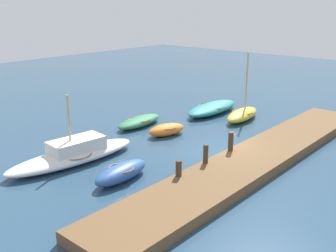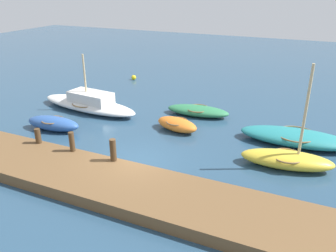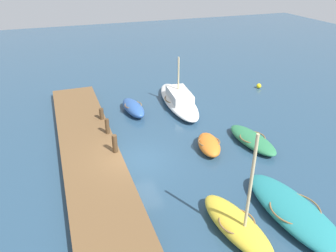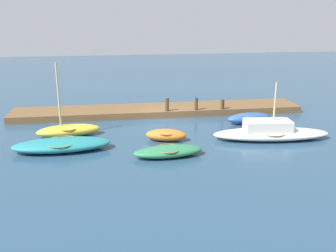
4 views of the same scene
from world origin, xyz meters
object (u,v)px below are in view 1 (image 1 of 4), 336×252
rowboat_blue (121,172)px  rowboat_green (139,121)px  dinghy_orange (167,130)px  mooring_post_mid_east (231,141)px  mooring_post_mid_west (206,154)px  motorboat_teal (212,108)px  sailboat_white (74,154)px  rowboat_yellow (242,114)px  mooring_post_west (179,168)px

rowboat_blue → rowboat_green: rowboat_blue is taller
dinghy_orange → rowboat_blue: bearing=-142.7°
mooring_post_mid_east → mooring_post_mid_west: bearing=180.0°
dinghy_orange → motorboat_teal: size_ratio=0.48×
sailboat_white → rowboat_blue: sailboat_white is taller
mooring_post_mid_west → rowboat_yellow: bearing=20.6°
sailboat_white → mooring_post_west: bearing=-71.2°
rowboat_blue → rowboat_yellow: bearing=-0.3°
dinghy_orange → mooring_post_mid_west: (-3.07, -5.27, 0.61)m
rowboat_blue → motorboat_teal: bearing=11.4°
sailboat_white → mooring_post_mid_east: 8.32m
motorboat_teal → mooring_post_mid_west: (-9.36, -6.19, 0.60)m
rowboat_yellow → rowboat_blue: 12.64m
mooring_post_west → mooring_post_mid_east: (4.33, 0.00, 0.14)m
rowboat_blue → rowboat_green: size_ratio=0.83×
rowboat_yellow → mooring_post_mid_west: size_ratio=5.08×
dinghy_orange → motorboat_teal: 6.36m
motorboat_teal → rowboat_yellow: bearing=-95.5°
rowboat_green → mooring_post_mid_west: (-3.34, -7.99, 0.66)m
rowboat_yellow → mooring_post_mid_west: 9.88m
sailboat_white → rowboat_yellow: rowboat_yellow is taller
mooring_post_west → dinghy_orange: bearing=45.7°
rowboat_yellow → rowboat_green: rowboat_yellow is taller
mooring_post_mid_west → mooring_post_mid_east: (2.25, 0.00, 0.04)m
sailboat_white → rowboat_green: 7.14m
dinghy_orange → sailboat_white: (-6.58, 0.70, 0.10)m
rowboat_yellow → rowboat_blue: (-12.60, -1.04, -0.01)m
rowboat_blue → mooring_post_mid_west: (3.37, -2.44, 0.57)m
sailboat_white → rowboat_blue: (0.13, -3.54, -0.07)m
sailboat_white → rowboat_green: bearing=21.8°
motorboat_teal → mooring_post_mid_west: bearing=-149.2°
mooring_post_mid_west → mooring_post_mid_east: size_ratio=0.92×
rowboat_blue → mooring_post_west: mooring_post_west is taller
dinghy_orange → rowboat_yellow: (6.16, -1.80, 0.05)m
mooring_post_west → mooring_post_mid_west: bearing=0.0°
dinghy_orange → motorboat_teal: motorboat_teal is taller
rowboat_green → mooring_post_west: (-5.42, -7.99, 0.57)m
mooring_post_mid_west → mooring_post_mid_east: bearing=0.0°
mooring_post_mid_east → dinghy_orange: bearing=81.2°
dinghy_orange → mooring_post_west: mooring_post_west is taller
dinghy_orange → sailboat_white: bearing=-172.6°
dinghy_orange → mooring_post_mid_west: 6.13m
motorboat_teal → mooring_post_west: bearing=-154.3°
mooring_post_west → mooring_post_mid_west: 2.08m
rowboat_yellow → mooring_post_mid_west: rowboat_yellow is taller
mooring_post_mid_east → mooring_post_west: bearing=180.0°
rowboat_blue → mooring_post_mid_west: mooring_post_mid_west is taller
rowboat_yellow → mooring_post_west: (-11.30, -3.47, 0.46)m
mooring_post_mid_west → rowboat_blue: bearing=144.2°
sailboat_white → mooring_post_mid_west: sailboat_white is taller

